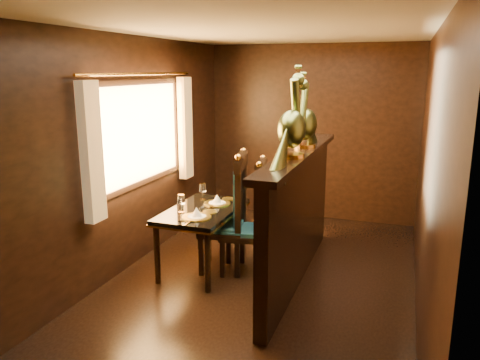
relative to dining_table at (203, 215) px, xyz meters
The scene contains 8 objects.
ground 0.96m from the dining_table, 17.59° to the right, with size 5.00×5.00×0.00m, color black.
room_shell 1.17m from the dining_table, 18.37° to the right, with size 3.04×5.04×2.52m.
partition 1.04m from the dining_table, ahead, with size 0.26×2.70×1.36m.
dining_table is the anchor object (origin of this frame).
chair_left 0.35m from the dining_table, 12.91° to the left, with size 0.56×0.58×1.33m.
chair_right 0.56m from the dining_table, ahead, with size 0.53×0.55×1.26m.
peacock_left 1.58m from the dining_table, 16.70° to the right, with size 0.26×0.69×0.82m, color #1B532F, non-canonical shape.
peacock_right 1.56m from the dining_table, 15.90° to the left, with size 0.24×0.64×0.76m, color #1B532F, non-canonical shape.
Camera 1 is at (1.29, -4.18, 2.14)m, focal length 35.00 mm.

